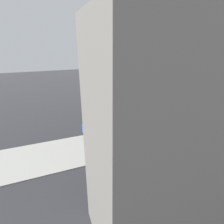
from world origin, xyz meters
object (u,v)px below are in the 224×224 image
delivery_truck (211,94)px  pedestrian (85,130)px  moving_hatchback (123,105)px  sign_post (110,117)px  fire_hydrant (100,129)px

delivery_truck → pedestrian: bearing=6.7°
moving_hatchback → sign_post: 4.13m
pedestrian → moving_hatchback: bearing=-145.9°
delivery_truck → sign_post: size_ratio=2.36×
delivery_truck → sign_post: bearing=10.9°
moving_hatchback → delivery_truck: 8.85m
sign_post → pedestrian: bearing=-24.2°
sign_post → moving_hatchback: bearing=-126.2°
moving_hatchback → sign_post: sign_post is taller
moving_hatchback → fire_hydrant: moving_hatchback is taller
moving_hatchback → fire_hydrant: 3.72m
delivery_truck → pedestrian: delivery_truck is taller
pedestrian → fire_hydrant: bearing=-167.7°
sign_post → fire_hydrant: bearing=-68.0°
fire_hydrant → pedestrian: size_ratio=0.66×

